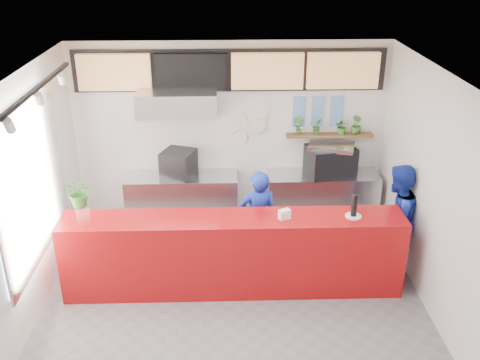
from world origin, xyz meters
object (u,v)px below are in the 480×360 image
(service_counter, at_px, (233,254))
(panini_oven, at_px, (179,164))
(espresso_machine, at_px, (330,161))
(staff_right, at_px, (395,218))
(pepper_mill, at_px, (354,205))
(staff_center, at_px, (258,220))

(service_counter, height_order, panini_oven, panini_oven)
(espresso_machine, height_order, staff_right, staff_right)
(panini_oven, height_order, pepper_mill, pepper_mill)
(panini_oven, distance_m, pepper_mill, 3.01)
(service_counter, distance_m, pepper_mill, 1.72)
(staff_right, bearing_deg, service_counter, -26.78)
(pepper_mill, bearing_deg, panini_oven, 142.81)
(panini_oven, bearing_deg, service_counter, -44.45)
(panini_oven, distance_m, espresso_machine, 2.44)
(staff_center, distance_m, staff_right, 1.94)
(service_counter, xyz_separation_m, staff_right, (2.30, 0.46, 0.25))
(panini_oven, xyz_separation_m, staff_right, (3.13, -1.34, -0.31))
(pepper_mill, bearing_deg, espresso_machine, 88.79)
(panini_oven, height_order, espresso_machine, espresso_machine)
(pepper_mill, bearing_deg, staff_center, 153.53)
(service_counter, xyz_separation_m, pepper_mill, (1.56, -0.02, 0.72))
(staff_center, xyz_separation_m, staff_right, (1.93, -0.11, 0.05))
(staff_center, relative_size, staff_right, 0.93)
(staff_center, height_order, pepper_mill, staff_center)
(panini_oven, bearing_deg, staff_right, -2.45)
(panini_oven, relative_size, espresso_machine, 0.65)
(espresso_machine, relative_size, staff_right, 0.46)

